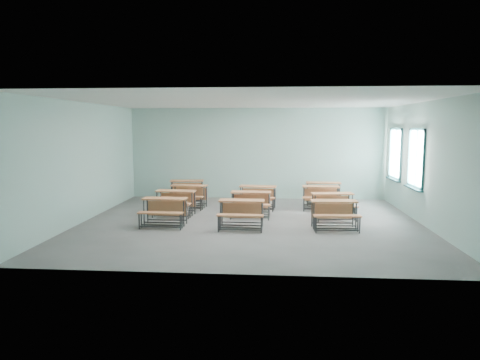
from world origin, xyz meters
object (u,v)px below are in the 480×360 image
object	(u,v)px
desk_unit_r1c0	(175,199)
desk_unit_r2c0	(188,193)
desk_unit_r0c1	(241,210)
desk_unit_r2c1	(257,194)
desk_unit_r0c2	(335,210)
desk_unit_r2c2	(321,194)
desk_unit_r1c1	(251,200)
desk_unit_r3c2	(323,190)
desk_unit_r0c0	(164,207)
desk_unit_r3c0	(187,187)
desk_unit_r1c2	(333,202)

from	to	relation	value
desk_unit_r1c0	desk_unit_r2c0	xyz separation A→B (m)	(0.16, 1.18, 0.00)
desk_unit_r1c0	desk_unit_r0c1	bearing A→B (deg)	-30.76
desk_unit_r0c1	desk_unit_r2c1	world-z (taller)	same
desk_unit_r0c1	desk_unit_r0c2	distance (m)	2.33
desk_unit_r1c0	desk_unit_r2c2	distance (m)	4.49
desk_unit_r0c2	desk_unit_r1c0	bearing A→B (deg)	159.77
desk_unit_r1c1	desk_unit_r3c2	xyz separation A→B (m)	(2.29, 2.23, 0.00)
desk_unit_r0c1	desk_unit_r2c2	size ratio (longest dim) A/B	0.97
desk_unit_r0c0	desk_unit_r3c2	xyz separation A→B (m)	(4.46, 3.50, 0.00)
desk_unit_r0c1	desk_unit_r2c0	bearing A→B (deg)	126.14
desk_unit_r0c0	desk_unit_r2c0	size ratio (longest dim) A/B	0.95
desk_unit_r2c1	desk_unit_r3c0	xyz separation A→B (m)	(-2.48, 1.20, 0.00)
desk_unit_r1c2	desk_unit_r0c2	bearing A→B (deg)	-104.21
desk_unit_r0c2	desk_unit_r2c2	xyz separation A→B (m)	(-0.06, 2.60, 0.00)
desk_unit_r2c0	desk_unit_r2c2	xyz separation A→B (m)	(4.15, 0.07, 0.00)
desk_unit_r1c1	desk_unit_r2c0	world-z (taller)	same
desk_unit_r3c0	desk_unit_r3c2	size ratio (longest dim) A/B	1.04
desk_unit_r1c2	desk_unit_r2c0	distance (m)	4.53
desk_unit_r0c2	desk_unit_r1c1	world-z (taller)	same
desk_unit_r1c2	desk_unit_r2c1	xyz separation A→B (m)	(-2.15, 1.29, 0.00)
desk_unit_r0c2	desk_unit_r1c2	xyz separation A→B (m)	(0.13, 1.21, 0.00)
desk_unit_r0c0	desk_unit_r3c2	size ratio (longest dim) A/B	0.97
desk_unit_r2c1	desk_unit_r3c0	bearing A→B (deg)	159.74
desk_unit_r1c2	desk_unit_r3c2	world-z (taller)	same
desk_unit_r2c2	desk_unit_r1c0	bearing A→B (deg)	-160.37
desk_unit_r1c0	desk_unit_r1c2	size ratio (longest dim) A/B	0.97
desk_unit_r1c0	desk_unit_r1c1	world-z (taller)	same
desk_unit_r0c2	desk_unit_r3c0	distance (m)	5.82
desk_unit_r1c0	desk_unit_r1c1	size ratio (longest dim) A/B	1.04
desk_unit_r1c1	desk_unit_r3c0	world-z (taller)	same
desk_unit_r1c1	desk_unit_r2c2	size ratio (longest dim) A/B	0.98
desk_unit_r0c0	desk_unit_r3c0	world-z (taller)	same
desk_unit_r0c1	desk_unit_r2c2	distance (m)	3.54
desk_unit_r3c0	desk_unit_r3c2	distance (m)	4.62
desk_unit_r3c0	desk_unit_r0c0	bearing A→B (deg)	-94.44
desk_unit_r1c0	desk_unit_r1c2	world-z (taller)	same
desk_unit_r0c1	desk_unit_r1c2	distance (m)	2.80
desk_unit_r2c0	desk_unit_r1c2	bearing A→B (deg)	-11.06
desk_unit_r1c0	desk_unit_r3c0	distance (m)	2.36
desk_unit_r2c1	desk_unit_r2c2	size ratio (longest dim) A/B	1.02
desk_unit_r2c0	desk_unit_r2c2	distance (m)	4.15
desk_unit_r1c0	desk_unit_r2c1	size ratio (longest dim) A/B	0.99
desk_unit_r1c0	desk_unit_r2c1	bearing A→B (deg)	31.13
desk_unit_r0c1	desk_unit_r2c0	xyz separation A→B (m)	(-1.88, 2.64, 0.00)
desk_unit_r0c2	desk_unit_r2c1	world-z (taller)	same
desk_unit_r0c0	desk_unit_r2c2	world-z (taller)	same
desk_unit_r1c2	desk_unit_r2c1	distance (m)	2.51
desk_unit_r1c2	desk_unit_r0c0	bearing A→B (deg)	-173.08
desk_unit_r0c0	desk_unit_r1c0	xyz separation A→B (m)	(-0.03, 1.32, 0.00)
desk_unit_r2c2	desk_unit_r1c2	bearing A→B (deg)	-78.87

